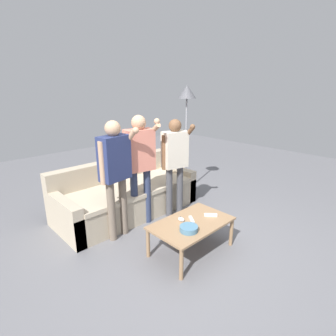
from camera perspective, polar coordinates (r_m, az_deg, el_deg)
name	(u,v)px	position (r m, az deg, el deg)	size (l,w,h in m)	color
ground_plane	(191,248)	(3.44, 4.94, -16.74)	(12.00, 12.00, 0.00)	slate
couch	(126,195)	(4.25, -8.94, -5.77)	(2.17, 0.94, 0.78)	#B7A88E
coffee_table	(192,225)	(3.23, 5.05, -12.15)	(0.97, 0.60, 0.39)	#997551
snack_bowl	(189,229)	(3.01, 4.48, -12.81)	(0.20, 0.20, 0.06)	teal
game_remote_nunchuk	(181,219)	(3.21, 2.84, -10.91)	(0.06, 0.09, 0.05)	white
floor_lamp	(187,102)	(4.69, 4.03, 13.99)	(0.32, 0.32, 1.93)	#2D2D33
player_left	(115,167)	(3.34, -11.25, 0.24)	(0.48, 0.33, 1.53)	#756656
player_center	(140,158)	(3.62, -6.05, 2.09)	(0.46, 0.38, 1.56)	#2D3856
player_right	(175,157)	(3.90, 1.49, 2.45)	(0.43, 0.37, 1.47)	#47474C
game_remote_wand_near	(211,215)	(3.36, 9.13, -9.90)	(0.13, 0.14, 0.03)	white
game_remote_wand_far	(192,220)	(3.23, 5.06, -10.97)	(0.12, 0.15, 0.03)	white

